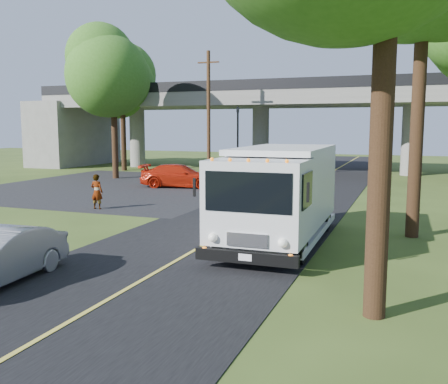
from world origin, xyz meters
The scene contains 12 objects.
ground centered at (0.00, 0.00, 0.00)m, with size 120.00×120.00×0.00m, color #334619.
road centered at (0.00, 10.00, 0.01)m, with size 7.00×90.00×0.02m, color black.
parking_lot centered at (-11.00, 18.00, 0.01)m, with size 16.00×18.00×0.01m, color black.
lane_line centered at (0.00, 10.00, 0.03)m, with size 0.12×90.00×0.01m, color gold.
overpass centered at (0.00, 32.00, 4.56)m, with size 54.00×10.00×7.30m.
traffic_signal centered at (-6.00, 26.00, 3.20)m, with size 0.18×0.22×5.20m.
utility_pole centered at (-7.50, 24.00, 4.59)m, with size 1.60×0.26×9.00m.
tree_left_lot centered at (-13.79, 21.84, 7.90)m, with size 5.60×5.50×10.50m.
tree_left_far centered at (-16.79, 27.84, 7.45)m, with size 5.26×5.16×9.89m.
step_van centered at (2.13, 6.50, 1.68)m, with size 2.82×7.42×3.10m.
red_sedan centered at (-7.34, 18.87, 0.71)m, with size 2.00×4.91×1.42m, color #B61E0B.
pedestrian centered at (-7.29, 10.02, 0.81)m, with size 0.59×0.39×1.62m, color gray.
Camera 1 is at (6.05, -9.03, 3.78)m, focal length 40.00 mm.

